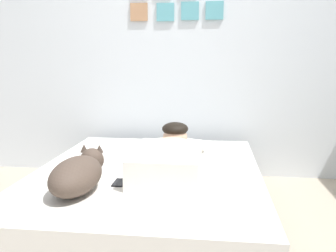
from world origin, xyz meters
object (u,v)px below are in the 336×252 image
Objects in this scene: dog at (78,173)px; cell_phone at (119,183)px; person_lying at (170,155)px; coffee_cup at (176,152)px; bed at (149,196)px; pillow at (175,145)px.

cell_phone is (0.20, 0.16, -0.10)m from dog.
person_lying is 0.65m from dog.
dog reaches higher than coffee_cup.
bed is 0.38m from cell_phone.
dog is 0.96m from coffee_cup.
cell_phone is (-0.27, -0.30, -0.10)m from person_lying.
pillow is 1.08m from dog.
person_lying is 7.36× the size of coffee_cup.
cell_phone is (-0.12, -0.31, 0.19)m from bed.
pillow is 3.71× the size of cell_phone.
person_lying reaches higher than bed.
pillow reaches higher than coffee_cup.
bed is at bearing -113.20° from coffee_cup.
dog is at bearing -114.70° from pillow.
dog is (-0.45, -0.98, 0.05)m from pillow.
pillow is 4.16× the size of coffee_cup.
pillow is at bearing 91.89° from person_lying.
bed is at bearing 68.00° from cell_phone.
pillow is 0.87m from cell_phone.
person_lying is at bearing -91.24° from coffee_cup.
coffee_cup is at bearing -80.58° from pillow.
dog reaches higher than cell_phone.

